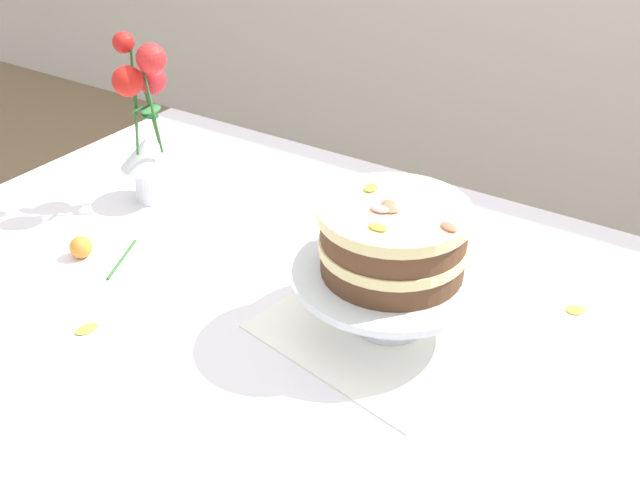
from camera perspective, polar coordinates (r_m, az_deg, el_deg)
dining_table at (r=1.25m, az=-3.60°, el=-7.72°), size 1.40×1.00×0.74m
linen_napkin at (r=1.14m, az=5.25°, el=-6.41°), size 0.37×0.37×0.00m
cake_stand at (r=1.09m, az=5.45°, el=-3.03°), size 0.29×0.29×0.10m
layer_cake at (r=1.05m, az=5.64°, el=0.10°), size 0.22×0.22×0.11m
flower_vase at (r=1.44m, az=-13.16°, el=8.14°), size 0.12×0.12×0.33m
fallen_rose at (r=1.34m, az=-17.71°, el=-0.56°), size 0.11×0.12×0.04m
loose_petal_0 at (r=1.23m, az=19.01°, el=-5.08°), size 0.04×0.04×0.00m
loose_petal_1 at (r=1.30m, az=2.20°, el=-1.04°), size 0.04×0.04×0.00m
loose_petal_2 at (r=1.18m, az=-17.44°, el=-6.51°), size 0.03×0.04×0.00m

